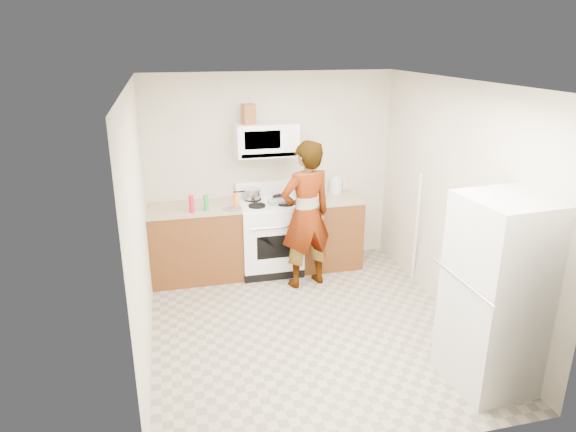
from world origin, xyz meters
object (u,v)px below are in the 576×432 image
object	(u,v)px
person	(306,215)
saucepan	(252,194)
gas_range	(269,235)
microwave	(266,139)
kettle	(336,185)
fridge	(499,294)

from	to	relation	value
person	saucepan	distance (m)	0.84
gas_range	microwave	distance (m)	1.22
microwave	saucepan	world-z (taller)	microwave
person	kettle	bearing A→B (deg)	-145.12
microwave	fridge	distance (m)	3.28
kettle	saucepan	xyz separation A→B (m)	(-1.14, -0.05, -0.02)
microwave	person	size ratio (longest dim) A/B	0.42
fridge	kettle	world-z (taller)	fridge
fridge	saucepan	xyz separation A→B (m)	(-1.59, 2.85, 0.16)
person	saucepan	size ratio (longest dim) A/B	8.40
person	gas_range	bearing A→B (deg)	-70.37
microwave	kettle	world-z (taller)	microwave
microwave	fridge	world-z (taller)	microwave
fridge	saucepan	bearing A→B (deg)	114.90
kettle	saucepan	world-z (taller)	kettle
person	saucepan	world-z (taller)	person
microwave	kettle	size ratio (longest dim) A/B	3.90
person	saucepan	xyz separation A→B (m)	(-0.53, 0.64, 0.12)
kettle	microwave	bearing A→B (deg)	166.46
saucepan	fridge	bearing A→B (deg)	-60.83
microwave	person	xyz separation A→B (m)	(0.34, -0.64, -0.80)
kettle	person	bearing A→B (deg)	-147.88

